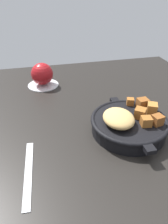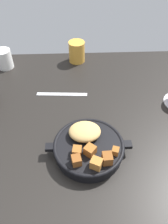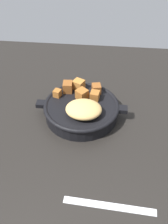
{
  "view_description": "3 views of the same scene",
  "coord_description": "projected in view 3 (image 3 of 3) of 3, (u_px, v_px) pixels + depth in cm",
  "views": [
    {
      "loc": [
        -44.54,
        15.03,
        36.65
      ],
      "look_at": [
        -0.07,
        4.53,
        7.2
      ],
      "focal_mm": 34.32,
      "sensor_mm": 36.0,
      "label": 1
    },
    {
      "loc": [
        -4.55,
        -46.92,
        57.13
      ],
      "look_at": [
        -2.5,
        3.31,
        6.41
      ],
      "focal_mm": 36.45,
      "sensor_mm": 36.0,
      "label": 2
    },
    {
      "loc": [
        -8.11,
        49.63,
        52.33
      ],
      "look_at": [
        -2.72,
        -3.27,
        5.34
      ],
      "focal_mm": 44.23,
      "sensor_mm": 36.0,
      "label": 3
    }
  ],
  "objects": [
    {
      "name": "cast_iron_skillet",
      "position": [
        82.0,
        108.0,
        0.76
      ],
      "size": [
        25.1,
        20.84,
        7.26
      ],
      "color": "black",
      "rests_on": "ground_plane"
    },
    {
      "name": "ground_plane",
      "position": [
        73.0,
        138.0,
        0.73
      ],
      "size": [
        109.38,
        98.79,
        2.4
      ],
      "primitive_type": "cube",
      "color": "black"
    },
    {
      "name": "butter_knife",
      "position": [
        109.0,
        206.0,
        0.57
      ],
      "size": [
        19.34,
        2.75,
        0.36
      ],
      "primitive_type": "cube",
      "rotation": [
        0.0,
        0.0,
        -0.06
      ],
      "color": "silver",
      "rests_on": "ground_plane"
    }
  ]
}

